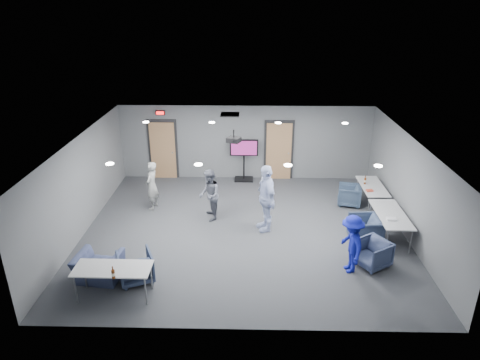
{
  "coord_description": "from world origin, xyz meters",
  "views": [
    {
      "loc": [
        0.13,
        -10.72,
        6.05
      ],
      "look_at": [
        -0.13,
        0.87,
        1.2
      ],
      "focal_mm": 32.0,
      "sensor_mm": 36.0,
      "label": 1
    }
  ],
  "objects_px": {
    "person_b": "(209,195)",
    "person_d": "(351,244)",
    "person_a": "(152,186)",
    "chair_front_a": "(135,267)",
    "chair_right_b": "(365,229)",
    "chair_right_c": "(372,253)",
    "table_right_b": "(391,215)",
    "projector": "(234,140)",
    "table_right_a": "(372,187)",
    "tv_stand": "(244,158)",
    "bottle_front": "(113,274)",
    "chair_front_b": "(99,267)",
    "table_front_left": "(113,270)",
    "person_c": "(266,198)",
    "bottle_right": "(365,181)",
    "chair_right_a": "(349,195)"
  },
  "relations": [
    {
      "from": "person_d",
      "to": "projector",
      "type": "bearing_deg",
      "value": -143.19
    },
    {
      "from": "projector",
      "to": "chair_right_c",
      "type": "bearing_deg",
      "value": -14.75
    },
    {
      "from": "person_c",
      "to": "table_right_a",
      "type": "bearing_deg",
      "value": 96.68
    },
    {
      "from": "chair_front_a",
      "to": "bottle_front",
      "type": "bearing_deg",
      "value": 56.1
    },
    {
      "from": "table_right_b",
      "to": "chair_front_a",
      "type": "bearing_deg",
      "value": 108.07
    },
    {
      "from": "chair_right_b",
      "to": "bottle_right",
      "type": "height_order",
      "value": "bottle_right"
    },
    {
      "from": "chair_right_b",
      "to": "chair_right_c",
      "type": "xyz_separation_m",
      "value": [
        -0.11,
        -1.15,
        -0.03
      ]
    },
    {
      "from": "chair_right_a",
      "to": "table_right_b",
      "type": "height_order",
      "value": "table_right_b"
    },
    {
      "from": "person_b",
      "to": "bottle_right",
      "type": "distance_m",
      "value": 4.94
    },
    {
      "from": "chair_right_b",
      "to": "table_front_left",
      "type": "distance_m",
      "value": 6.58
    },
    {
      "from": "person_b",
      "to": "person_a",
      "type": "bearing_deg",
      "value": -121.38
    },
    {
      "from": "chair_right_b",
      "to": "table_right_a",
      "type": "height_order",
      "value": "chair_right_b"
    },
    {
      "from": "table_right_a",
      "to": "bottle_front",
      "type": "relative_size",
      "value": 5.77
    },
    {
      "from": "table_right_b",
      "to": "person_d",
      "type": "bearing_deg",
      "value": 138.68
    },
    {
      "from": "person_b",
      "to": "tv_stand",
      "type": "relative_size",
      "value": 1.01
    },
    {
      "from": "chair_right_c",
      "to": "projector",
      "type": "distance_m",
      "value": 4.85
    },
    {
      "from": "person_c",
      "to": "chair_right_a",
      "type": "relative_size",
      "value": 2.73
    },
    {
      "from": "chair_right_a",
      "to": "table_right_b",
      "type": "xyz_separation_m",
      "value": [
        0.65,
        -2.07,
        0.36
      ]
    },
    {
      "from": "chair_front_b",
      "to": "table_front_left",
      "type": "xyz_separation_m",
      "value": [
        0.55,
        -0.6,
        0.35
      ]
    },
    {
      "from": "person_b",
      "to": "table_right_a",
      "type": "relative_size",
      "value": 0.94
    },
    {
      "from": "chair_right_c",
      "to": "table_right_b",
      "type": "relative_size",
      "value": 0.41
    },
    {
      "from": "bottle_right",
      "to": "tv_stand",
      "type": "xyz_separation_m",
      "value": [
        -3.85,
        1.98,
        0.04
      ]
    },
    {
      "from": "person_d",
      "to": "tv_stand",
      "type": "distance_m",
      "value": 6.23
    },
    {
      "from": "chair_right_a",
      "to": "person_a",
      "type": "bearing_deg",
      "value": -73.4
    },
    {
      "from": "chair_right_b",
      "to": "chair_right_a",
      "type": "bearing_deg",
      "value": 174.98
    },
    {
      "from": "chair_front_a",
      "to": "tv_stand",
      "type": "xyz_separation_m",
      "value": [
        2.44,
        6.15,
        0.52
      ]
    },
    {
      "from": "person_b",
      "to": "person_c",
      "type": "bearing_deg",
      "value": 59.33
    },
    {
      "from": "person_b",
      "to": "chair_front_a",
      "type": "relative_size",
      "value": 2.0
    },
    {
      "from": "bottle_front",
      "to": "table_right_a",
      "type": "bearing_deg",
      "value": 36.81
    },
    {
      "from": "person_b",
      "to": "tv_stand",
      "type": "xyz_separation_m",
      "value": [
        0.98,
        3.05,
        0.09
      ]
    },
    {
      "from": "person_a",
      "to": "person_b",
      "type": "bearing_deg",
      "value": 80.34
    },
    {
      "from": "person_b",
      "to": "bottle_front",
      "type": "height_order",
      "value": "person_b"
    },
    {
      "from": "bottle_front",
      "to": "table_right_b",
      "type": "bearing_deg",
      "value": 24.85
    },
    {
      "from": "person_b",
      "to": "person_d",
      "type": "distance_m",
      "value": 4.44
    },
    {
      "from": "person_b",
      "to": "person_c",
      "type": "relative_size",
      "value": 0.8
    },
    {
      "from": "chair_right_b",
      "to": "bottle_front",
      "type": "xyz_separation_m",
      "value": [
        -5.95,
        -2.84,
        0.47
      ]
    },
    {
      "from": "person_a",
      "to": "projector",
      "type": "distance_m",
      "value": 3.07
    },
    {
      "from": "chair_right_c",
      "to": "bottle_right",
      "type": "bearing_deg",
      "value": 137.33
    },
    {
      "from": "chair_right_b",
      "to": "table_front_left",
      "type": "bearing_deg",
      "value": -71.24
    },
    {
      "from": "person_d",
      "to": "person_b",
      "type": "bearing_deg",
      "value": -133.94
    },
    {
      "from": "chair_front_a",
      "to": "bottle_front",
      "type": "height_order",
      "value": "bottle_front"
    },
    {
      "from": "person_c",
      "to": "chair_front_a",
      "type": "height_order",
      "value": "person_c"
    },
    {
      "from": "table_right_a",
      "to": "bottle_front",
      "type": "distance_m",
      "value": 8.33
    },
    {
      "from": "table_right_a",
      "to": "tv_stand",
      "type": "relative_size",
      "value": 1.08
    },
    {
      "from": "chair_front_a",
      "to": "table_right_a",
      "type": "height_order",
      "value": "table_right_a"
    },
    {
      "from": "table_front_left",
      "to": "table_right_a",
      "type": "bearing_deg",
      "value": 34.69
    },
    {
      "from": "chair_front_a",
      "to": "chair_front_b",
      "type": "distance_m",
      "value": 0.86
    },
    {
      "from": "person_d",
      "to": "chair_right_a",
      "type": "bearing_deg",
      "value": 159.98
    },
    {
      "from": "person_c",
      "to": "projector",
      "type": "height_order",
      "value": "projector"
    },
    {
      "from": "chair_front_a",
      "to": "table_right_b",
      "type": "height_order",
      "value": "table_right_b"
    }
  ]
}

